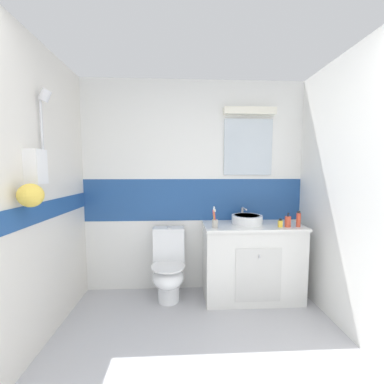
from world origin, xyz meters
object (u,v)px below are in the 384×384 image
at_px(sink_basin, 247,219).
at_px(perfume_flask_small, 280,223).
at_px(soap_dispenser, 288,222).
at_px(toothbrush_cup, 215,222).
at_px(deodorant_spray_can, 298,219).
at_px(toilet, 169,267).

bearing_deg(sink_basin, perfume_flask_small, -30.35).
bearing_deg(soap_dispenser, perfume_flask_small, -175.98).
bearing_deg(toothbrush_cup, deodorant_spray_can, -0.02).
xyz_separation_m(toilet, perfume_flask_small, (1.20, -0.15, 0.52)).
xyz_separation_m(sink_basin, perfume_flask_small, (0.31, -0.18, -0.01)).
bearing_deg(toothbrush_cup, soap_dispenser, 0.24).
relative_size(toilet, perfume_flask_small, 8.89).
relative_size(deodorant_spray_can, perfume_flask_small, 1.87).
distance_m(toilet, toothbrush_cup, 0.75).
xyz_separation_m(toothbrush_cup, perfume_flask_small, (0.70, -0.00, -0.02)).
distance_m(sink_basin, toilet, 1.04).
relative_size(toilet, deodorant_spray_can, 4.77).
distance_m(toothbrush_cup, perfume_flask_small, 0.70).
bearing_deg(toilet, soap_dispenser, -6.27).
height_order(toothbrush_cup, perfume_flask_small, toothbrush_cup).
relative_size(sink_basin, deodorant_spray_can, 2.28).
xyz_separation_m(deodorant_spray_can, perfume_flask_small, (-0.20, -0.00, -0.04)).
relative_size(toothbrush_cup, perfume_flask_small, 2.50).
relative_size(sink_basin, toothbrush_cup, 1.70).
height_order(sink_basin, perfume_flask_small, sink_basin).
bearing_deg(sink_basin, toilet, -177.83).
xyz_separation_m(soap_dispenser, perfume_flask_small, (-0.09, -0.01, -0.02)).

